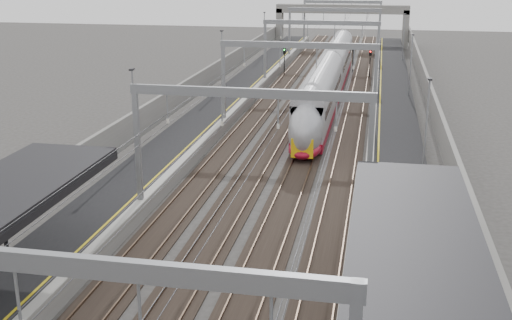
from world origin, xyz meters
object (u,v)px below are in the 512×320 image
at_px(overbridge, 342,14).
at_px(train, 328,84).
at_px(bench, 430,311).
at_px(signal_green, 284,56).

distance_m(overbridge, train, 45.67).
height_order(train, bench, train).
xyz_separation_m(train, bench, (7.37, -42.72, -0.45)).
bearing_deg(bench, train, 99.79).
height_order(overbridge, signal_green, overbridge).
relative_size(overbridge, signal_green, 6.33).
distance_m(train, signal_green, 16.70).
xyz_separation_m(overbridge, train, (1.50, -45.52, -3.35)).
bearing_deg(overbridge, signal_green, -99.76).
bearing_deg(bench, signal_green, 103.63).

